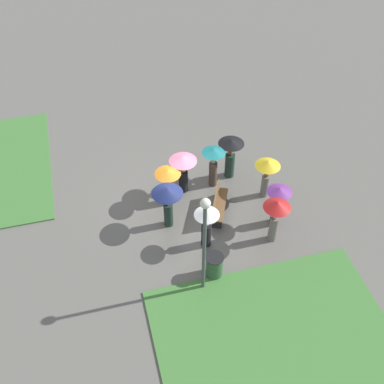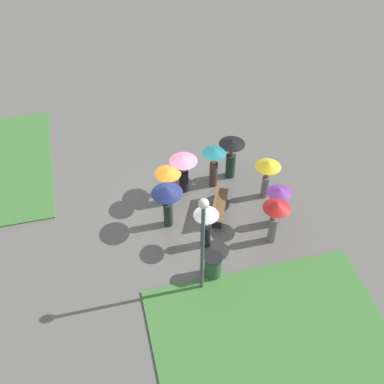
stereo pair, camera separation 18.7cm
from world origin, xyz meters
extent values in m
plane|color=#66635E|center=(0.00, 0.00, 0.00)|extent=(90.00, 90.00, 0.00)
cube|color=#427A38|center=(-7.73, -1.46, 0.03)|extent=(7.57, 7.40, 0.06)
cube|color=brown|center=(-1.02, -1.36, 0.42)|extent=(1.84, 1.15, 0.05)
cube|color=brown|center=(-0.94, -1.20, 0.68)|extent=(1.69, 0.81, 0.45)
cube|color=#232326|center=(-1.76, -1.02, 0.20)|extent=(0.23, 0.38, 0.40)
cube|color=#232326|center=(-0.28, -1.71, 0.20)|extent=(0.23, 0.38, 0.40)
cylinder|color=#474C51|center=(-4.23, 0.20, 1.95)|extent=(0.12, 0.12, 3.90)
sphere|color=white|center=(-4.23, 0.20, 4.06)|extent=(0.32, 0.32, 0.32)
cylinder|color=#335638|center=(-3.82, -0.30, 0.46)|extent=(0.58, 0.58, 0.93)
cylinder|color=black|center=(-3.82, -0.30, 0.94)|extent=(0.63, 0.63, 0.03)
cylinder|color=black|center=(0.54, -0.30, 0.50)|extent=(0.52, 0.52, 1.00)
sphere|color=#997051|center=(0.54, -0.30, 1.11)|extent=(0.22, 0.22, 0.22)
cylinder|color=#4C4C4F|center=(0.54, -0.30, 1.40)|extent=(0.02, 0.02, 0.35)
cone|color=pink|center=(0.54, -0.30, 1.69)|extent=(1.10, 1.10, 0.22)
cylinder|color=black|center=(-2.44, -0.41, 0.51)|extent=(0.43, 0.43, 1.02)
sphere|color=tan|center=(-2.44, -0.41, 1.12)|extent=(0.20, 0.20, 0.20)
cylinder|color=#4C4C4F|center=(-2.44, -0.41, 1.40)|extent=(0.02, 0.02, 0.35)
cone|color=white|center=(-2.44, -0.41, 1.68)|extent=(0.90, 0.90, 0.22)
cylinder|color=#1E3328|center=(0.93, -2.38, 0.57)|extent=(0.46, 0.46, 1.13)
sphere|color=brown|center=(0.93, -2.38, 1.25)|extent=(0.22, 0.22, 0.22)
cylinder|color=#4C4C4F|center=(0.93, -2.38, 1.53)|extent=(0.02, 0.02, 0.35)
cone|color=black|center=(0.93, -2.38, 1.80)|extent=(1.05, 1.05, 0.19)
cylinder|color=slate|center=(-2.82, -2.83, 0.57)|extent=(0.43, 0.43, 1.14)
sphere|color=tan|center=(-2.82, -2.83, 1.24)|extent=(0.20, 0.20, 0.20)
cylinder|color=#4C4C4F|center=(-2.82, -2.83, 1.51)|extent=(0.02, 0.02, 0.35)
cone|color=red|center=(-2.82, -2.83, 1.83)|extent=(0.98, 0.98, 0.27)
cylinder|color=#282D47|center=(-2.07, -3.24, 0.53)|extent=(0.47, 0.47, 1.05)
sphere|color=brown|center=(-2.07, -3.24, 1.16)|extent=(0.22, 0.22, 0.22)
cylinder|color=#4C4C4F|center=(-2.07, -3.24, 1.45)|extent=(0.02, 0.02, 0.35)
cone|color=#703389|center=(-2.07, -3.24, 1.72)|extent=(0.93, 0.93, 0.20)
cylinder|color=#47382D|center=(0.58, -1.55, 0.57)|extent=(0.38, 0.38, 1.15)
sphere|color=#997051|center=(0.58, -1.55, 1.25)|extent=(0.19, 0.19, 0.19)
cylinder|color=#4C4C4F|center=(0.58, -1.55, 1.52)|extent=(0.02, 0.02, 0.35)
cone|color=#197075|center=(0.58, -1.55, 1.80)|extent=(0.94, 0.94, 0.22)
cylinder|color=#1E3328|center=(-1.13, 0.69, 0.54)|extent=(0.43, 0.43, 1.08)
sphere|color=#997051|center=(-1.13, 0.69, 1.19)|extent=(0.22, 0.22, 0.22)
cylinder|color=#4C4C4F|center=(-1.13, 0.69, 1.47)|extent=(0.02, 0.02, 0.35)
cone|color=navy|center=(-1.13, 0.69, 1.77)|extent=(1.15, 1.15, 0.25)
cylinder|color=#47382D|center=(0.03, 0.43, 0.48)|extent=(0.54, 0.54, 0.97)
sphere|color=brown|center=(0.03, 0.43, 1.07)|extent=(0.20, 0.20, 0.20)
cylinder|color=#4C4C4F|center=(0.03, 0.43, 1.34)|extent=(0.02, 0.02, 0.35)
cone|color=orange|center=(0.03, 0.43, 1.62)|extent=(1.01, 1.01, 0.21)
cylinder|color=slate|center=(-0.55, -3.38, 0.51)|extent=(0.42, 0.42, 1.01)
sphere|color=brown|center=(-0.55, -3.38, 1.12)|extent=(0.21, 0.21, 0.21)
cylinder|color=#4C4C4F|center=(-0.55, -3.38, 1.39)|extent=(0.02, 0.02, 0.35)
cone|color=gold|center=(-0.55, -3.38, 1.69)|extent=(1.00, 1.00, 0.25)
camera|label=1|loc=(-13.27, 2.97, 13.72)|focal=45.00mm
camera|label=2|loc=(-13.32, 2.79, 13.72)|focal=45.00mm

